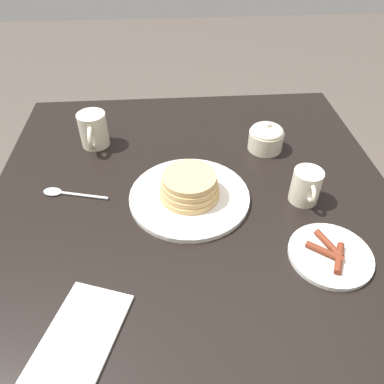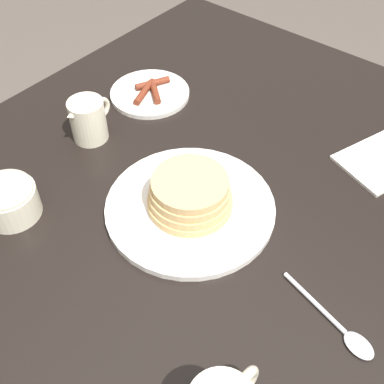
{
  "view_description": "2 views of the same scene",
  "coord_description": "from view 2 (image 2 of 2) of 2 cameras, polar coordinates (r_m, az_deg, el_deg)",
  "views": [
    {
      "loc": [
        0.6,
        -0.05,
        1.37
      ],
      "look_at": [
        -0.04,
        -0.0,
        0.8
      ],
      "focal_mm": 35.0,
      "sensor_mm": 36.0,
      "label": 1
    },
    {
      "loc": [
        -0.46,
        -0.35,
        1.38
      ],
      "look_at": [
        -0.04,
        -0.0,
        0.8
      ],
      "focal_mm": 45.0,
      "sensor_mm": 36.0,
      "label": 2
    }
  ],
  "objects": [
    {
      "name": "spoon",
      "position": [
        0.71,
        17.46,
        -15.36
      ],
      "size": [
        0.06,
        0.16,
        0.01
      ],
      "color": "silver",
      "rests_on": "dining_table"
    },
    {
      "name": "creamer_pitcher",
      "position": [
        0.93,
        -12.24,
        8.41
      ],
      "size": [
        0.1,
        0.07,
        0.09
      ],
      "color": "beige",
      "rests_on": "dining_table"
    },
    {
      "name": "dining_table",
      "position": [
        0.94,
        1.47,
        -5.17
      ],
      "size": [
        1.12,
        0.97,
        0.77
      ],
      "color": "black",
      "rests_on": "ground_plane"
    },
    {
      "name": "ground_plane",
      "position": [
        1.49,
        0.98,
        -20.3
      ],
      "size": [
        8.0,
        8.0,
        0.0
      ],
      "primitive_type": "plane",
      "color": "#51473F"
    },
    {
      "name": "pancake_plate",
      "position": [
        0.79,
        -0.23,
        -0.99
      ],
      "size": [
        0.28,
        0.28,
        0.07
      ],
      "color": "white",
      "rests_on": "dining_table"
    },
    {
      "name": "side_plate_bacon",
      "position": [
        1.04,
        -5.01,
        11.63
      ],
      "size": [
        0.17,
        0.17,
        0.02
      ],
      "color": "silver",
      "rests_on": "dining_table"
    },
    {
      "name": "sugar_bowl",
      "position": [
        0.83,
        -20.98,
        -0.63
      ],
      "size": [
        0.09,
        0.09,
        0.08
      ],
      "color": "beige",
      "rests_on": "dining_table"
    }
  ]
}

